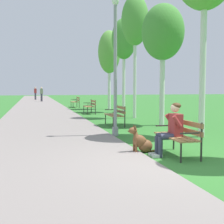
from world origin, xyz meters
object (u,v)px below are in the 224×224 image
Objects in this scene: dog_brown at (142,142)px; birch_tree_third at (163,33)px; birch_tree_sixth at (109,53)px; pedestrian_distant at (42,94)px; pedestrian_further_distant at (35,93)px; park_bench_mid at (116,114)px; park_bench_far at (90,105)px; person_seated_on_near_bench at (171,127)px; birch_tree_fifth at (124,40)px; park_bench_near at (179,134)px; park_bench_furthest at (76,101)px; birch_tree_fourth at (135,21)px; lamp_post_near at (115,64)px.

dog_brown is 6.83m from birch_tree_third.
pedestrian_distant is at bearing 108.54° from birch_tree_sixth.
park_bench_mid is at bearing -83.80° from pedestrian_further_distant.
park_bench_far is 12.19m from person_seated_on_near_bench.
birch_tree_sixth reaches higher than pedestrian_further_distant.
birch_tree_sixth is 3.48× the size of pedestrian_distant.
birch_tree_fifth reaches higher than pedestrian_distant.
pedestrian_distant reaches higher than park_bench_mid.
birch_tree_sixth is at bearing 78.08° from park_bench_mid.
dog_brown is 0.50× the size of pedestrian_further_distant.
dog_brown is (-0.79, -5.45, -0.25)m from park_bench_mid.
birch_tree_third is 3.07× the size of pedestrian_further_distant.
park_bench_far is at bearing 106.20° from birch_tree_third.
park_bench_mid is 1.20× the size of person_seated_on_near_bench.
park_bench_near is 18.45m from park_bench_furthest.
park_bench_near is 1.80× the size of dog_brown.
person_seated_on_near_bench is 16.31m from birch_tree_sixth.
birch_tree_third is 3.46m from birch_tree_fourth.
birch_tree_fourth reaches higher than lamp_post_near.
park_bench_mid is 23.50m from pedestrian_distant.
park_bench_near is 29.42m from pedestrian_distant.
pedestrian_further_distant reaches higher than person_seated_on_near_bench.
birch_tree_sixth is at bearing 81.69° from person_seated_on_near_bench.
lamp_post_near reaches higher than person_seated_on_near_bench.
pedestrian_further_distant reaches higher than dog_brown.
park_bench_near is 0.30× the size of birch_tree_third.
park_bench_furthest is at bearing 87.40° from lamp_post_near.
person_seated_on_near_bench is 0.76× the size of pedestrian_further_distant.
birch_tree_fifth is (3.07, 9.57, 2.29)m from lamp_post_near.
pedestrian_distant is at bearing -82.99° from pedestrian_further_distant.
birch_tree_fourth is (1.84, -9.55, 4.47)m from park_bench_furthest.
park_bench_far is 6.26m from park_bench_furthest.
park_bench_furthest is 15.35m from lamp_post_near.
park_bench_near is at bearing -100.38° from birch_tree_fifth.
park_bench_near is 0.24× the size of birch_tree_fourth.
pedestrian_distant is (-4.25, 20.42, -4.14)m from birch_tree_fourth.
birch_tree_fourth is 3.95m from birch_tree_fifth.
birch_tree_fifth reaches higher than park_bench_far.
birch_tree_sixth is at bearing 77.34° from lamp_post_near.
person_seated_on_near_bench is 0.21× the size of birch_tree_fifth.
park_bench_near is at bearing -89.90° from park_bench_furthest.
pedestrian_distant is (-2.24, 29.31, 0.16)m from person_seated_on_near_bench.
park_bench_furthest is at bearing 100.90° from birch_tree_fourth.
park_bench_far is at bearing 89.80° from park_bench_near.
park_bench_furthest is at bearing 87.67° from dog_brown.
dog_brown is at bearing -107.02° from birch_tree_fourth.
birch_tree_fourth is (2.02, 8.89, 4.30)m from person_seated_on_near_bench.
park_bench_near is 16.33m from birch_tree_sixth.
pedestrian_distant is (-4.39, 23.69, -3.02)m from birch_tree_third.
lamp_post_near is 0.90× the size of birch_tree_third.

